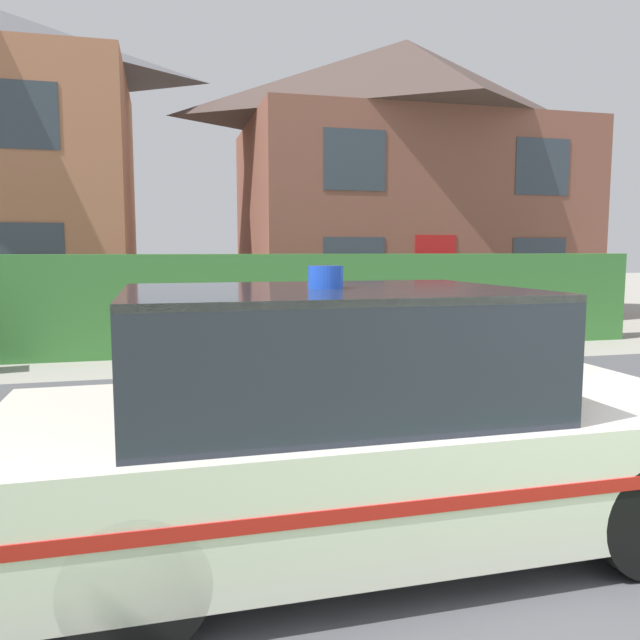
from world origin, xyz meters
TOP-DOWN VIEW (x-y plane):
  - road_strip at (0.00, 4.10)m, footprint 28.00×6.75m
  - garden_hedge at (-1.29, 9.33)m, footprint 15.30×0.52m
  - police_car at (-1.38, 2.17)m, footprint 4.27×1.86m
  - house_right at (3.90, 14.59)m, footprint 8.74×5.93m

SIDE VIEW (x-z plane):
  - road_strip at x=0.00m, z-range 0.00..0.01m
  - police_car at x=-1.38m, z-range -0.09..1.57m
  - garden_hedge at x=-1.29m, z-range 0.00..1.70m
  - house_right at x=3.90m, z-range 0.08..7.31m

